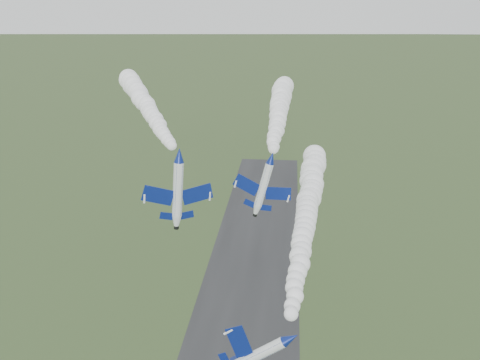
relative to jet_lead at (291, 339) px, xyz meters
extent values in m
cube|color=#292A2C|center=(-9.60, 40.60, -30.15)|extent=(24.00, 260.00, 0.04)
cylinder|color=white|center=(-0.03, 0.09, -0.02)|extent=(1.95, 7.45, 1.84)
cone|color=white|center=(0.03, 4.60, -0.02)|extent=(1.87, 1.62, 1.84)
cylinder|color=black|center=(0.05, 5.49, -0.02)|extent=(0.94, 0.54, 0.93)
ellipsoid|color=black|center=(0.35, -1.82, 0.26)|extent=(1.27, 2.56, 1.23)
cube|color=navy|center=(-1.62, 0.82, 2.10)|extent=(2.42, 2.16, 3.43)
cube|color=navy|center=(1.36, 0.78, -2.29)|extent=(2.42, 2.16, 3.43)
cube|color=navy|center=(-0.77, 3.82, 1.15)|extent=(1.08, 0.99, 1.51)
cube|color=navy|center=(0.82, 3.79, -1.19)|extent=(1.08, 0.99, 1.51)
cube|color=navy|center=(0.97, 3.58, 0.62)|extent=(1.69, 1.44, 1.18)
cylinder|color=white|center=(-19.08, 31.07, 12.39)|extent=(5.44, 9.42, 1.82)
cone|color=navy|center=(-16.69, 25.58, 12.39)|extent=(2.66, 3.00, 1.82)
cone|color=white|center=(-21.37, 36.35, 12.39)|extent=(2.48, 2.59, 1.82)
cylinder|color=black|center=(-21.82, 37.39, 12.39)|extent=(1.11, 0.99, 0.92)
ellipsoid|color=black|center=(-18.06, 28.85, 13.03)|extent=(2.41, 3.46, 1.21)
cube|color=navy|center=(-22.54, 30.55, 12.48)|extent=(5.84, 4.55, 0.55)
cube|color=navy|center=(-16.35, 33.24, 11.97)|extent=(5.84, 4.55, 0.55)
cube|color=navy|center=(-22.62, 34.70, 12.53)|extent=(2.57, 2.04, 0.28)
cube|color=navy|center=(-19.31, 36.14, 12.25)|extent=(2.57, 2.04, 0.28)
cube|color=navy|center=(-20.75, 35.21, 13.86)|extent=(1.02, 1.79, 2.49)
cylinder|color=white|center=(-3.82, 32.13, 12.04)|extent=(1.70, 7.77, 1.69)
cone|color=navy|center=(-3.82, 27.22, 12.04)|extent=(1.69, 2.04, 1.69)
cone|color=white|center=(-3.83, 36.85, 12.04)|extent=(1.69, 1.67, 1.69)
cylinder|color=black|center=(-3.83, 37.77, 12.04)|extent=(0.86, 0.56, 0.86)
ellipsoid|color=black|center=(-3.69, 30.13, 12.55)|extent=(1.13, 2.67, 1.13)
cube|color=navy|center=(-6.55, 32.86, 12.60)|extent=(4.16, 2.23, 1.18)
cube|color=navy|center=(-1.17, 32.87, 11.22)|extent=(4.16, 2.23, 1.18)
cube|color=navy|center=(-5.26, 36.01, 12.41)|extent=(1.82, 1.02, 0.55)
cube|color=navy|center=(-2.39, 36.01, 11.68)|extent=(1.82, 1.02, 0.55)
cube|color=navy|center=(-3.53, 35.79, 13.21)|extent=(0.61, 1.48, 2.00)
camera|label=1|loc=(-0.77, -52.50, 37.40)|focal=40.00mm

